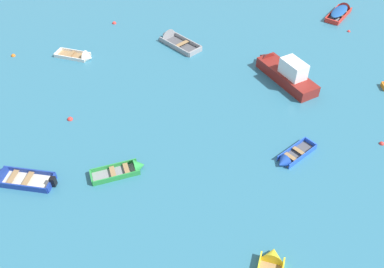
{
  "coord_description": "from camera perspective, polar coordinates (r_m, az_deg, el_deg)",
  "views": [
    {
      "loc": [
        -2.23,
        1.87,
        18.06
      ],
      "look_at": [
        0.0,
        21.13,
        0.15
      ],
      "focal_mm": 37.97,
      "sensor_mm": 36.0,
      "label": 1
    }
  ],
  "objects": [
    {
      "name": "motor_launch_maroon_distant_center",
      "position": [
        31.96,
        12.79,
        8.6
      ],
      "size": [
        3.78,
        6.25,
        2.25
      ],
      "color": "maroon",
      "rests_on": "ground_plane"
    },
    {
      "name": "rowboat_green_cluster_outer",
      "position": [
        24.5,
        -8.88,
        -4.87
      ],
      "size": [
        3.36,
        1.66,
        0.96
      ],
      "color": "gray",
      "rests_on": "ground_plane"
    },
    {
      "name": "mooring_buoy_central",
      "position": [
        37.31,
        -23.79,
        10.0
      ],
      "size": [
        0.35,
        0.35,
        0.35
      ],
      "primitive_type": "sphere",
      "color": "orange",
      "rests_on": "ground_plane"
    },
    {
      "name": "rowboat_deep_blue_midfield_right",
      "position": [
        25.93,
        -24.04,
        -5.64
      ],
      "size": [
        3.98,
        2.18,
        1.17
      ],
      "color": "beige",
      "rests_on": "ground_plane"
    },
    {
      "name": "mooring_buoy_between_boats_left",
      "position": [
        39.81,
        -10.87,
        15.01
      ],
      "size": [
        0.38,
        0.38,
        0.38
      ],
      "primitive_type": "sphere",
      "color": "red",
      "rests_on": "ground_plane"
    },
    {
      "name": "rowboat_grey_cluster_inner",
      "position": [
        36.33,
        -2.93,
        13.22
      ],
      "size": [
        3.73,
        4.24,
        1.44
      ],
      "color": "#4C4C51",
      "rests_on": "ground_plane"
    },
    {
      "name": "mooring_buoy_between_boats_right",
      "position": [
        28.63,
        25.08,
        -1.27
      ],
      "size": [
        0.32,
        0.32,
        0.32
      ],
      "primitive_type": "sphere",
      "color": "red",
      "rests_on": "ground_plane"
    },
    {
      "name": "mooring_buoy_midfield",
      "position": [
        40.36,
        21.15,
        13.27
      ],
      "size": [
        0.29,
        0.29,
        0.29
      ],
      "primitive_type": "sphere",
      "color": "red",
      "rests_on": "ground_plane"
    },
    {
      "name": "rowboat_red_far_right",
      "position": [
        43.21,
        20.23,
        15.95
      ],
      "size": [
        3.69,
        3.89,
        1.22
      ],
      "color": "gray",
      "rests_on": "ground_plane"
    },
    {
      "name": "rowboat_blue_near_left",
      "position": [
        25.5,
        13.5,
        -3.36
      ],
      "size": [
        3.06,
        2.46,
        0.88
      ],
      "color": "#4C4C51",
      "rests_on": "ground_plane"
    },
    {
      "name": "rowboat_white_far_back",
      "position": [
        35.05,
        -15.12,
        10.43
      ],
      "size": [
        3.37,
        2.29,
        1.06
      ],
      "color": "#99754C",
      "rests_on": "ground_plane"
    },
    {
      "name": "mooring_buoy_outer_edge",
      "position": [
        28.92,
        -16.74,
        1.96
      ],
      "size": [
        0.38,
        0.38,
        0.38
      ],
      "primitive_type": "sphere",
      "color": "red",
      "rests_on": "ground_plane"
    }
  ]
}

